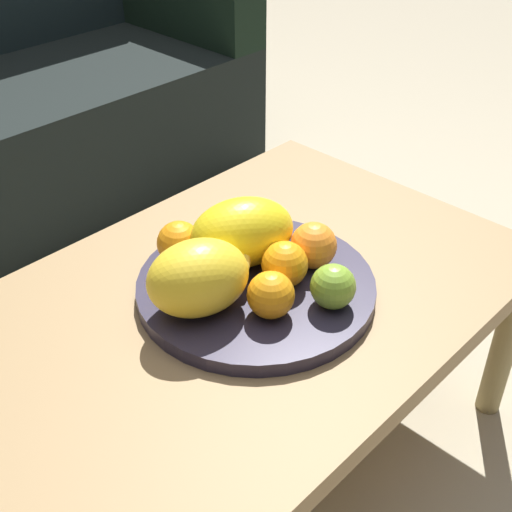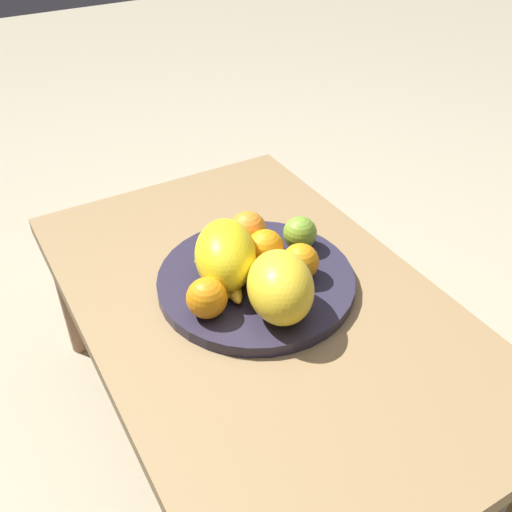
{
  "view_description": "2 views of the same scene",
  "coord_description": "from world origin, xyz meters",
  "px_view_note": "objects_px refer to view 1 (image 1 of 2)",
  "views": [
    {
      "loc": [
        -0.59,
        -0.63,
        1.11
      ],
      "look_at": [
        0.04,
        -0.01,
        0.49
      ],
      "focal_mm": 47.51,
      "sensor_mm": 36.0,
      "label": 1
    },
    {
      "loc": [
        -0.72,
        0.43,
        1.16
      ],
      "look_at": [
        0.04,
        -0.01,
        0.49
      ],
      "focal_mm": 40.47,
      "sensor_mm": 36.0,
      "label": 2
    }
  ],
  "objects_px": {
    "melon_large_front": "(242,233)",
    "orange_right": "(179,243)",
    "fruit_bowl": "(256,287)",
    "melon_smaller_beside": "(197,277)",
    "coffee_table": "(231,322)",
    "orange_back": "(269,296)",
    "banana_bunch": "(236,251)",
    "orange_left": "(313,245)",
    "orange_front": "(285,264)",
    "apple_front": "(333,286)"
  },
  "relations": [
    {
      "from": "melon_smaller_beside",
      "to": "orange_right",
      "type": "relative_size",
      "value": 2.11
    },
    {
      "from": "orange_left",
      "to": "orange_back",
      "type": "height_order",
      "value": "orange_left"
    },
    {
      "from": "melon_large_front",
      "to": "orange_left",
      "type": "xyz_separation_m",
      "value": [
        0.08,
        -0.09,
        -0.02
      ]
    },
    {
      "from": "melon_large_front",
      "to": "orange_right",
      "type": "height_order",
      "value": "melon_large_front"
    },
    {
      "from": "melon_smaller_beside",
      "to": "orange_front",
      "type": "relative_size",
      "value": 2.1
    },
    {
      "from": "orange_left",
      "to": "melon_large_front",
      "type": "bearing_deg",
      "value": 129.45
    },
    {
      "from": "melon_large_front",
      "to": "orange_right",
      "type": "relative_size",
      "value": 2.33
    },
    {
      "from": "orange_left",
      "to": "banana_bunch",
      "type": "height_order",
      "value": "orange_left"
    },
    {
      "from": "orange_back",
      "to": "orange_left",
      "type": "bearing_deg",
      "value": 13.85
    },
    {
      "from": "coffee_table",
      "to": "melon_large_front",
      "type": "xyz_separation_m",
      "value": [
        0.07,
        0.04,
        0.13
      ]
    },
    {
      "from": "orange_right",
      "to": "orange_back",
      "type": "relative_size",
      "value": 1.02
    },
    {
      "from": "melon_large_front",
      "to": "melon_smaller_beside",
      "type": "distance_m",
      "value": 0.14
    },
    {
      "from": "fruit_bowl",
      "to": "orange_right",
      "type": "distance_m",
      "value": 0.15
    },
    {
      "from": "orange_front",
      "to": "orange_back",
      "type": "height_order",
      "value": "orange_front"
    },
    {
      "from": "orange_left",
      "to": "orange_right",
      "type": "xyz_separation_m",
      "value": [
        -0.15,
        0.17,
        -0.0
      ]
    },
    {
      "from": "apple_front",
      "to": "coffee_table",
      "type": "bearing_deg",
      "value": 120.23
    },
    {
      "from": "melon_large_front",
      "to": "banana_bunch",
      "type": "bearing_deg",
      "value": 167.73
    },
    {
      "from": "melon_smaller_beside",
      "to": "orange_right",
      "type": "bearing_deg",
      "value": 61.79
    },
    {
      "from": "coffee_table",
      "to": "orange_back",
      "type": "distance_m",
      "value": 0.14
    },
    {
      "from": "banana_bunch",
      "to": "fruit_bowl",
      "type": "bearing_deg",
      "value": -101.24
    },
    {
      "from": "orange_front",
      "to": "apple_front",
      "type": "distance_m",
      "value": 0.09
    },
    {
      "from": "orange_left",
      "to": "orange_right",
      "type": "bearing_deg",
      "value": 131.5
    },
    {
      "from": "fruit_bowl",
      "to": "orange_left",
      "type": "distance_m",
      "value": 0.12
    },
    {
      "from": "banana_bunch",
      "to": "orange_front",
      "type": "bearing_deg",
      "value": -80.39
    },
    {
      "from": "orange_left",
      "to": "orange_right",
      "type": "distance_m",
      "value": 0.23
    },
    {
      "from": "fruit_bowl",
      "to": "orange_front",
      "type": "relative_size",
      "value": 5.18
    },
    {
      "from": "coffee_table",
      "to": "orange_right",
      "type": "relative_size",
      "value": 13.77
    },
    {
      "from": "coffee_table",
      "to": "fruit_bowl",
      "type": "distance_m",
      "value": 0.07
    },
    {
      "from": "coffee_table",
      "to": "orange_front",
      "type": "bearing_deg",
      "value": -35.62
    },
    {
      "from": "melon_large_front",
      "to": "orange_front",
      "type": "distance_m",
      "value": 0.09
    },
    {
      "from": "fruit_bowl",
      "to": "apple_front",
      "type": "bearing_deg",
      "value": -73.42
    },
    {
      "from": "orange_right",
      "to": "melon_large_front",
      "type": "bearing_deg",
      "value": -46.2
    },
    {
      "from": "melon_smaller_beside",
      "to": "banana_bunch",
      "type": "height_order",
      "value": "melon_smaller_beside"
    },
    {
      "from": "orange_right",
      "to": "banana_bunch",
      "type": "distance_m",
      "value": 0.1
    },
    {
      "from": "coffee_table",
      "to": "banana_bunch",
      "type": "distance_m",
      "value": 0.12
    },
    {
      "from": "orange_back",
      "to": "melon_large_front",
      "type": "bearing_deg",
      "value": 60.42
    },
    {
      "from": "orange_right",
      "to": "orange_back",
      "type": "xyz_separation_m",
      "value": [
        0.0,
        -0.21,
        -0.0
      ]
    },
    {
      "from": "fruit_bowl",
      "to": "orange_right",
      "type": "xyz_separation_m",
      "value": [
        -0.05,
        0.13,
        0.05
      ]
    },
    {
      "from": "banana_bunch",
      "to": "coffee_table",
      "type": "bearing_deg",
      "value": -142.59
    },
    {
      "from": "coffee_table",
      "to": "banana_bunch",
      "type": "height_order",
      "value": "banana_bunch"
    },
    {
      "from": "orange_front",
      "to": "orange_left",
      "type": "relative_size",
      "value": 0.96
    },
    {
      "from": "melon_large_front",
      "to": "banana_bunch",
      "type": "distance_m",
      "value": 0.04
    },
    {
      "from": "melon_large_front",
      "to": "orange_back",
      "type": "bearing_deg",
      "value": -119.58
    },
    {
      "from": "melon_smaller_beside",
      "to": "banana_bunch",
      "type": "xyz_separation_m",
      "value": [
        0.12,
        0.04,
        -0.03
      ]
    },
    {
      "from": "coffee_table",
      "to": "orange_front",
      "type": "height_order",
      "value": "orange_front"
    },
    {
      "from": "coffee_table",
      "to": "orange_front",
      "type": "distance_m",
      "value": 0.14
    },
    {
      "from": "melon_large_front",
      "to": "fruit_bowl",
      "type": "bearing_deg",
      "value": -113.6
    },
    {
      "from": "melon_large_front",
      "to": "orange_back",
      "type": "distance_m",
      "value": 0.15
    },
    {
      "from": "orange_back",
      "to": "banana_bunch",
      "type": "bearing_deg",
      "value": 65.24
    },
    {
      "from": "coffee_table",
      "to": "orange_back",
      "type": "xyz_separation_m",
      "value": [
        -0.0,
        -0.09,
        0.11
      ]
    }
  ]
}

